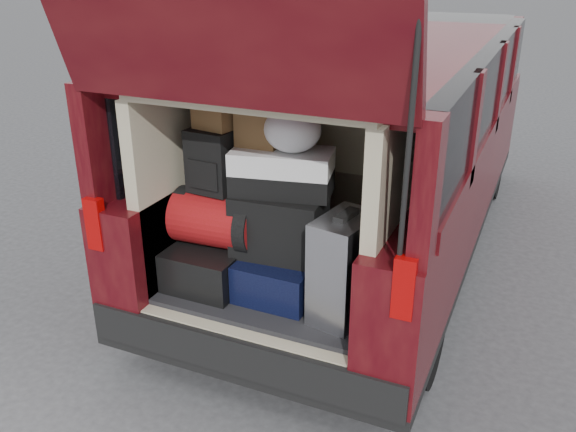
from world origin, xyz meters
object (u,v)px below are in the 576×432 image
at_px(silver_roller, 344,268).
at_px(black_soft_case, 279,225).
at_px(black_hardshell, 216,260).
at_px(backpack, 210,162).
at_px(twotone_duffel, 282,172).
at_px(navy_hardshell, 283,273).
at_px(red_duffel, 217,219).

relative_size(silver_roller, black_soft_case, 1.15).
distance_m(black_hardshell, backpack, 0.63).
relative_size(black_soft_case, twotone_duffel, 0.92).
bearing_deg(silver_roller, navy_hardshell, 175.56).
height_order(black_hardshell, black_soft_case, black_soft_case).
height_order(backpack, twotone_duffel, backpack).
distance_m(navy_hardshell, twotone_duffel, 0.61).
bearing_deg(twotone_duffel, red_duffel, -178.02).
relative_size(silver_roller, backpack, 1.60).
height_order(silver_roller, twotone_duffel, twotone_duffel).
xyz_separation_m(black_hardshell, twotone_duffel, (0.41, 0.08, 0.60)).
bearing_deg(silver_roller, backpack, -174.94).
bearing_deg(red_duffel, black_soft_case, 3.98).
height_order(navy_hardshell, black_soft_case, black_soft_case).
height_order(navy_hardshell, twotone_duffel, twotone_duffel).
bearing_deg(black_hardshell, red_duffel, -20.90).
distance_m(navy_hardshell, black_soft_case, 0.30).
distance_m(black_hardshell, silver_roller, 0.87).
relative_size(black_hardshell, silver_roller, 1.03).
bearing_deg(navy_hardshell, red_duffel, -174.25).
xyz_separation_m(navy_hardshell, backpack, (-0.44, -0.03, 0.63)).
xyz_separation_m(red_duffel, twotone_duffel, (0.38, 0.09, 0.32)).
bearing_deg(backpack, twotone_duffel, 14.92).
relative_size(black_hardshell, twotone_duffel, 1.08).
xyz_separation_m(navy_hardshell, black_soft_case, (-0.03, 0.01, 0.30)).
bearing_deg(twotone_duffel, black_hardshell, 179.35).
relative_size(backpack, twotone_duffel, 0.66).
bearing_deg(twotone_duffel, navy_hardshell, -72.39).
distance_m(red_duffel, backpack, 0.35).
bearing_deg(black_hardshell, silver_roller, -5.54).
distance_m(silver_roller, backpack, 0.97).
bearing_deg(navy_hardshell, backpack, -176.08).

